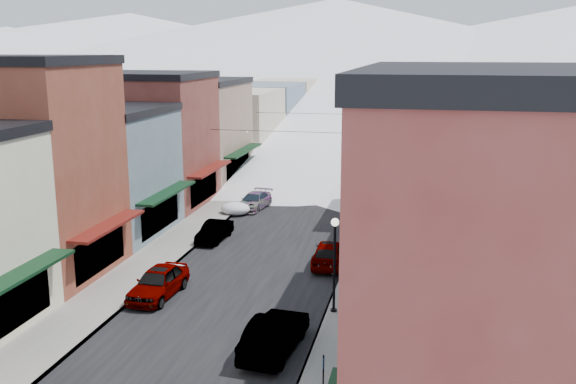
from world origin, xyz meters
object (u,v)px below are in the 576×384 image
at_px(car_green_sedan, 275,334).
at_px(trash_can, 343,266).
at_px(car_dark_hatch, 214,231).
at_px(streetlamp_near, 335,253).
at_px(car_silver_sedan, 158,282).

xyz_separation_m(car_green_sedan, trash_can, (1.70, 10.09, -0.25)).
relative_size(car_dark_hatch, car_green_sedan, 0.80).
bearing_deg(trash_can, streetlamp_near, -87.64).
distance_m(car_silver_sedan, car_dark_hatch, 10.27).
bearing_deg(car_green_sedan, streetlamp_near, -107.88).
bearing_deg(car_silver_sedan, trash_can, 32.43).
distance_m(car_silver_sedan, trash_can, 10.55).
height_order(car_green_sedan, trash_can, car_green_sedan).
height_order(car_dark_hatch, car_green_sedan, car_green_sedan).
bearing_deg(car_dark_hatch, trash_can, -25.16).
xyz_separation_m(car_dark_hatch, trash_can, (9.50, -5.05, -0.08)).
height_order(car_silver_sedan, streetlamp_near, streetlamp_near).
bearing_deg(car_green_sedan, car_dark_hatch, -57.55).
height_order(car_green_sedan, streetlamp_near, streetlamp_near).
relative_size(car_silver_sedan, trash_can, 5.63).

